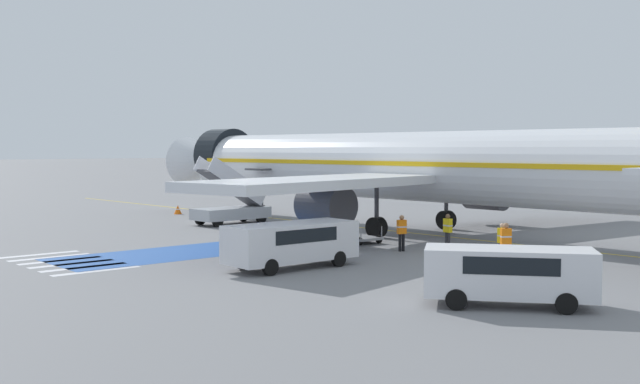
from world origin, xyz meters
TOP-DOWN VIEW (x-y plane):
  - ground_plane at (0.00, 0.00)m, footprint 600.00×600.00m
  - apron_leadline_yellow at (1.20, 0.27)m, footprint 78.07×3.29m
  - apron_stand_patch_blue at (1.20, -12.90)m, footprint 4.49×13.20m
  - apron_walkway_bar_0 at (-2.40, -18.77)m, footprint 0.44×3.60m
  - apron_walkway_bar_1 at (-1.20, -18.77)m, footprint 0.44×3.60m
  - apron_walkway_bar_2 at (-0.00, -18.77)m, footprint 0.44×3.60m
  - apron_walkway_bar_3 at (1.20, -18.77)m, footprint 0.44×3.60m
  - apron_walkway_bar_4 at (2.40, -18.77)m, footprint 0.44×3.60m
  - apron_walkway_bar_5 at (3.60, -18.77)m, footprint 0.44×3.60m
  - airliner at (1.82, 0.29)m, footprint 44.31×32.41m
  - boarding_stairs_forward at (-8.00, -4.59)m, footprint 2.39×5.30m
  - service_van_0 at (17.96, -12.13)m, footprint 5.08×4.57m
  - service_van_1 at (8.00, -12.58)m, footprint 2.17×5.51m
  - baggage_cart at (3.73, -4.95)m, footprint 2.68×1.64m
  - ground_crew_0 at (12.44, -4.71)m, footprint 0.49×0.42m
  - ground_crew_1 at (7.56, -5.67)m, footprint 0.36×0.48m
  - ground_crew_2 at (13.18, -5.50)m, footprint 0.44×0.48m
  - ground_crew_3 at (8.55, -3.56)m, footprint 0.46×0.29m
  - traffic_cone_0 at (-16.60, -3.45)m, footprint 0.58×0.58m

SIDE VIEW (x-z plane):
  - ground_plane at x=0.00m, z-range 0.00..0.00m
  - apron_leadline_yellow at x=1.20m, z-range 0.00..0.01m
  - apron_stand_patch_blue at x=1.20m, z-range 0.00..0.01m
  - apron_walkway_bar_0 at x=-2.40m, z-range 0.00..0.01m
  - apron_walkway_bar_1 at x=-1.20m, z-range 0.00..0.01m
  - apron_walkway_bar_2 at x=0.00m, z-range 0.00..0.01m
  - apron_walkway_bar_3 at x=1.20m, z-range 0.00..0.01m
  - apron_walkway_bar_4 at x=2.40m, z-range 0.00..0.01m
  - apron_walkway_bar_5 at x=3.60m, z-range 0.00..0.01m
  - baggage_cart at x=3.73m, z-range -0.18..0.69m
  - traffic_cone_0 at x=-16.60m, z-range 0.00..0.65m
  - ground_crew_0 at x=12.44m, z-range 0.12..1.74m
  - ground_crew_3 at x=8.55m, z-range 0.13..1.81m
  - ground_crew_1 at x=7.56m, z-range 0.13..1.82m
  - ground_crew_2 at x=13.18m, z-range 0.13..1.88m
  - boarding_stairs_forward at x=-8.00m, z-range -1.12..3.18m
  - service_van_0 at x=17.96m, z-range 0.20..1.97m
  - service_van_1 at x=8.00m, z-range 0.20..2.00m
  - airliner at x=1.82m, z-range -1.82..9.34m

